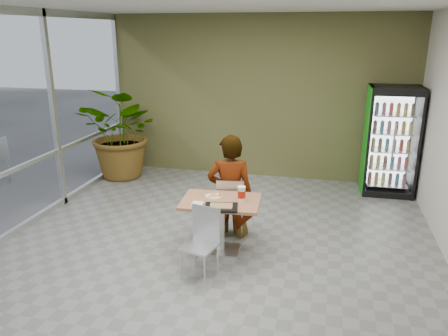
{
  "coord_description": "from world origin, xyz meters",
  "views": [
    {
      "loc": [
        1.37,
        -5.06,
        2.87
      ],
      "look_at": [
        -0.02,
        0.71,
        1.0
      ],
      "focal_mm": 35.0,
      "sensor_mm": 36.0,
      "label": 1
    }
  ],
  "objects_px": {
    "chair_far": "(230,203)",
    "beverage_fridge": "(391,141)",
    "dining_table": "(221,215)",
    "seated_woman": "(230,196)",
    "cafeteria_tray": "(221,207)",
    "potted_plant": "(124,133)",
    "chair_near": "(203,236)",
    "soda_cup": "(242,193)"
  },
  "relations": [
    {
      "from": "cafeteria_tray",
      "to": "beverage_fridge",
      "type": "relative_size",
      "value": 0.21
    },
    {
      "from": "soda_cup",
      "to": "cafeteria_tray",
      "type": "height_order",
      "value": "soda_cup"
    },
    {
      "from": "dining_table",
      "to": "cafeteria_tray",
      "type": "xyz_separation_m",
      "value": [
        0.07,
        -0.27,
        0.23
      ]
    },
    {
      "from": "chair_far",
      "to": "potted_plant",
      "type": "relative_size",
      "value": 0.47
    },
    {
      "from": "cafeteria_tray",
      "to": "beverage_fridge",
      "type": "height_order",
      "value": "beverage_fridge"
    },
    {
      "from": "chair_far",
      "to": "cafeteria_tray",
      "type": "relative_size",
      "value": 2.12
    },
    {
      "from": "chair_far",
      "to": "potted_plant",
      "type": "height_order",
      "value": "potted_plant"
    },
    {
      "from": "cafeteria_tray",
      "to": "seated_woman",
      "type": "bearing_deg",
      "value": 94.87
    },
    {
      "from": "beverage_fridge",
      "to": "chair_far",
      "type": "bearing_deg",
      "value": -136.5
    },
    {
      "from": "chair_far",
      "to": "beverage_fridge",
      "type": "xyz_separation_m",
      "value": [
        2.4,
        2.42,
        0.47
      ]
    },
    {
      "from": "seated_woman",
      "to": "soda_cup",
      "type": "bearing_deg",
      "value": 109.2
    },
    {
      "from": "chair_far",
      "to": "chair_near",
      "type": "relative_size",
      "value": 1.02
    },
    {
      "from": "chair_near",
      "to": "cafeteria_tray",
      "type": "relative_size",
      "value": 2.07
    },
    {
      "from": "dining_table",
      "to": "beverage_fridge",
      "type": "relative_size",
      "value": 0.55
    },
    {
      "from": "potted_plant",
      "to": "chair_near",
      "type": "bearing_deg",
      "value": -51.44
    },
    {
      "from": "soda_cup",
      "to": "potted_plant",
      "type": "distance_m",
      "value": 3.89
    },
    {
      "from": "soda_cup",
      "to": "dining_table",
      "type": "bearing_deg",
      "value": -165.6
    },
    {
      "from": "seated_woman",
      "to": "beverage_fridge",
      "type": "bearing_deg",
      "value": -144.85
    },
    {
      "from": "potted_plant",
      "to": "chair_far",
      "type": "bearing_deg",
      "value": -38.62
    },
    {
      "from": "beverage_fridge",
      "to": "seated_woman",
      "type": "bearing_deg",
      "value": -137.17
    },
    {
      "from": "dining_table",
      "to": "chair_far",
      "type": "distance_m",
      "value": 0.51
    },
    {
      "from": "dining_table",
      "to": "beverage_fridge",
      "type": "height_order",
      "value": "beverage_fridge"
    },
    {
      "from": "chair_near",
      "to": "soda_cup",
      "type": "bearing_deg",
      "value": 75.97
    },
    {
      "from": "dining_table",
      "to": "potted_plant",
      "type": "relative_size",
      "value": 0.58
    },
    {
      "from": "potted_plant",
      "to": "seated_woman",
      "type": "bearing_deg",
      "value": -38.24
    },
    {
      "from": "potted_plant",
      "to": "dining_table",
      "type": "bearing_deg",
      "value": -44.87
    },
    {
      "from": "chair_near",
      "to": "seated_woman",
      "type": "relative_size",
      "value": 0.47
    },
    {
      "from": "dining_table",
      "to": "seated_woman",
      "type": "bearing_deg",
      "value": 89.76
    },
    {
      "from": "seated_woman",
      "to": "beverage_fridge",
      "type": "relative_size",
      "value": 0.92
    },
    {
      "from": "dining_table",
      "to": "cafeteria_tray",
      "type": "distance_m",
      "value": 0.36
    },
    {
      "from": "soda_cup",
      "to": "beverage_fridge",
      "type": "bearing_deg",
      "value": 53.02
    },
    {
      "from": "dining_table",
      "to": "seated_woman",
      "type": "height_order",
      "value": "seated_woman"
    },
    {
      "from": "chair_far",
      "to": "soda_cup",
      "type": "bearing_deg",
      "value": 109.92
    },
    {
      "from": "cafeteria_tray",
      "to": "potted_plant",
      "type": "xyz_separation_m",
      "value": [
        -2.73,
        2.91,
        0.16
      ]
    },
    {
      "from": "soda_cup",
      "to": "beverage_fridge",
      "type": "distance_m",
      "value": 3.58
    },
    {
      "from": "dining_table",
      "to": "potted_plant",
      "type": "bearing_deg",
      "value": 135.13
    },
    {
      "from": "seated_woman",
      "to": "dining_table",
      "type": "bearing_deg",
      "value": 80.36
    },
    {
      "from": "chair_far",
      "to": "seated_woman",
      "type": "bearing_deg",
      "value": -79.22
    },
    {
      "from": "beverage_fridge",
      "to": "cafeteria_tray",
      "type": "bearing_deg",
      "value": -128.02
    },
    {
      "from": "chair_near",
      "to": "potted_plant",
      "type": "xyz_separation_m",
      "value": [
        -2.58,
        3.23,
        0.42
      ]
    },
    {
      "from": "dining_table",
      "to": "cafeteria_tray",
      "type": "bearing_deg",
      "value": -74.95
    },
    {
      "from": "soda_cup",
      "to": "seated_woman",
      "type": "bearing_deg",
      "value": 118.59
    }
  ]
}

